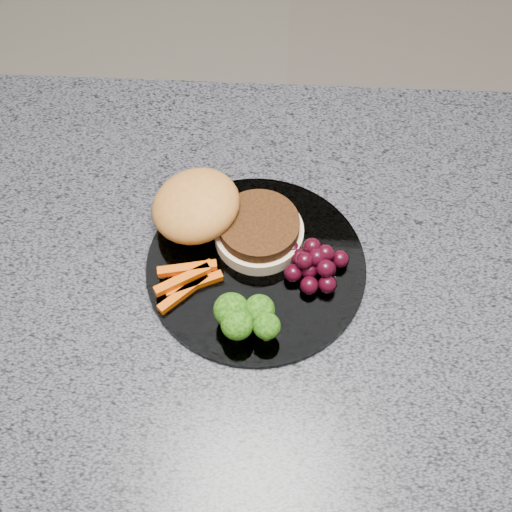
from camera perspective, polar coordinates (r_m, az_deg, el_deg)
The scene contains 7 objects.
island_cabinet at distance 1.27m, azimuth 1.70°, elevation -11.86°, with size 1.20×0.60×0.86m, color #58301E.
countertop at distance 0.86m, azimuth 2.44°, elevation -1.41°, with size 1.20×0.60×0.04m, color #4C4C56.
plate at distance 0.84m, azimuth 0.00°, elevation -0.84°, with size 0.26×0.26×0.01m, color white.
burger at distance 0.85m, azimuth -3.03°, elevation 3.15°, with size 0.20×0.14×0.06m.
carrot_sticks at distance 0.82m, azimuth -5.57°, elevation -1.95°, with size 0.08×0.07×0.02m.
broccoli at distance 0.78m, azimuth -0.88°, elevation -4.87°, with size 0.07×0.05×0.05m.
grape_bunch at distance 0.82m, azimuth 4.70°, elevation -0.60°, with size 0.08×0.07×0.04m.
Camera 1 is at (-0.01, -0.44, 1.62)m, focal length 50.00 mm.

